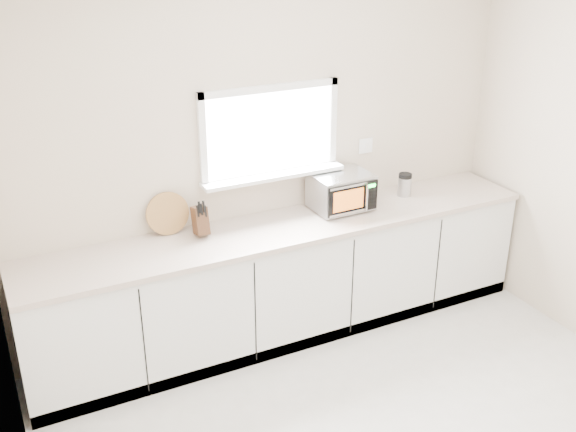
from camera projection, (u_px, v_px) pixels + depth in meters
back_wall at (269, 156)px, 5.02m from camera, size 4.00×0.17×2.70m
cabinets at (287, 281)px, 5.15m from camera, size 3.92×0.60×0.88m
countertop at (288, 227)px, 4.95m from camera, size 3.92×0.64×0.04m
microwave at (341, 191)px, 5.16m from camera, size 0.45×0.38×0.29m
knife_block at (200, 220)px, 4.74m from camera, size 0.10×0.19×0.27m
cutting_board at (168, 213)px, 4.75m from camera, size 0.31×0.07×0.31m
coffee_grinder at (405, 185)px, 5.44m from camera, size 0.13×0.13×0.19m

